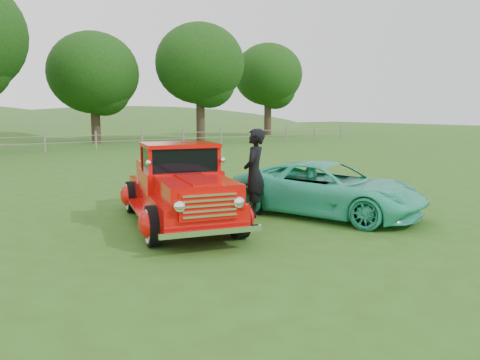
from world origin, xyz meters
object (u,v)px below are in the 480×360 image
red_pickup (179,188)px  teal_sedan (327,189)px  tree_near_east (94,73)px  tree_far_east (268,75)px  man (254,173)px  tree_mid_east (200,64)px

red_pickup → teal_sedan: bearing=-4.9°
teal_sedan → tree_near_east: bearing=62.4°
tree_far_east → man: size_ratio=4.32×
tree_near_east → man: 28.04m
tree_mid_east → teal_sedan: bearing=-111.9°
teal_sedan → man: size_ratio=2.20×
tree_far_east → red_pickup: (-22.88, -28.15, -5.06)m
tree_far_east → man: 35.72m
teal_sedan → tree_mid_east: bearing=45.7°
tree_mid_east → tree_far_east: 9.49m
tree_near_east → red_pickup: 28.13m
red_pickup → teal_sedan: red_pickup is taller
tree_far_east → red_pickup: size_ratio=1.69×
man → teal_sedan: bearing=109.3°
tree_mid_east → tree_far_east: (9.00, 3.00, -0.31)m
tree_near_east → teal_sedan: 28.70m
red_pickup → teal_sedan: 3.51m
tree_mid_east → man: bearing=-115.4°
tree_mid_east → teal_sedan: 28.79m
tree_mid_east → man: 28.62m
tree_near_east → man: (-4.09, -27.42, -4.22)m
tree_near_east → man: bearing=-98.5°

